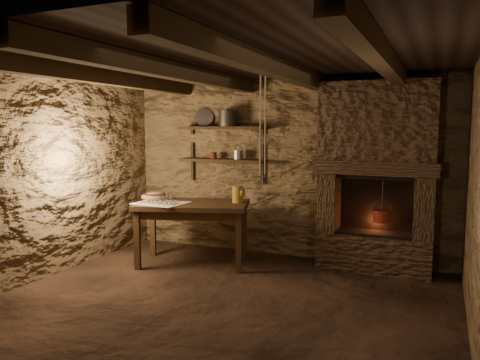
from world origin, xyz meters
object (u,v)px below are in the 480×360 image
at_px(wooden_bowl, 154,197).
at_px(iron_stockpot, 228,119).
at_px(work_table, 193,231).
at_px(stoneware_jug, 238,186).
at_px(red_pot, 382,215).

distance_m(wooden_bowl, iron_stockpot, 1.46).
bearing_deg(work_table, wooden_bowl, 162.50).
height_order(stoneware_jug, wooden_bowl, stoneware_jug).
bearing_deg(iron_stockpot, wooden_bowl, -136.82).
bearing_deg(red_pot, work_table, -165.41).
xyz_separation_m(work_table, iron_stockpot, (0.18, 0.71, 1.44)).
distance_m(wooden_bowl, red_pot, 2.92).
relative_size(work_table, red_pot, 2.92).
bearing_deg(wooden_bowl, red_pot, 11.67).
bearing_deg(stoneware_jug, red_pot, 4.81).
bearing_deg(red_pot, wooden_bowl, -168.33).
relative_size(wooden_bowl, iron_stockpot, 1.31).
xyz_separation_m(stoneware_jug, wooden_bowl, (-1.12, -0.22, -0.17)).
xyz_separation_m(stoneware_jug, iron_stockpot, (-0.36, 0.49, 0.86)).
bearing_deg(red_pot, iron_stockpot, 176.73).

